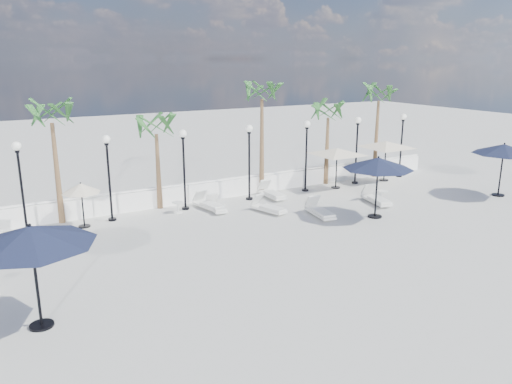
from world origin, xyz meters
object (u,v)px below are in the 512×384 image
lounger_3 (268,207)px  parasol_navy_mid (378,164)px  lounger_5 (272,193)px  lounger_6 (376,199)px  lounger_4 (320,211)px  lounger_2 (208,204)px  parasol_cream_sq_a (337,148)px  lounger_1 (216,206)px  parasol_navy_left (31,236)px  parasol_cream_small (81,189)px  parasol_cream_sq_b (386,141)px  parasol_navy_right (504,149)px

lounger_3 → parasol_navy_mid: 5.41m
lounger_5 → lounger_6: size_ratio=0.94×
lounger_4 → lounger_2: bearing=146.5°
lounger_5 → parasol_cream_sq_a: size_ratio=0.41×
parasol_navy_mid → lounger_1: bearing=142.7°
lounger_1 → lounger_4: size_ratio=0.87×
lounger_1 → parasol_navy_left: parasol_navy_left is taller
lounger_4 → parasol_navy_mid: parasol_navy_mid is taller
lounger_2 → parasol_cream_small: (-5.76, 0.18, 1.46)m
lounger_4 → parasol_navy_mid: size_ratio=0.65×
lounger_2 → parasol_navy_mid: bearing=-51.4°
lounger_3 → parasol_cream_sq_b: 9.71m
lounger_2 → lounger_5: bearing=-9.2°
lounger_4 → parasol_cream_small: bearing=167.5°
lounger_2 → parasol_cream_sq_a: (7.87, 0.18, 2.00)m
parasol_navy_right → parasol_cream_sq_a: size_ratio=0.64×
parasol_navy_right → parasol_cream_sq_a: (-6.46, 5.52, -0.24)m
parasol_cream_small → lounger_5: bearing=0.1°
lounger_2 → parasol_navy_mid: parasol_navy_mid is taller
lounger_4 → lounger_5: 3.82m
lounger_5 → lounger_2: bearing=-177.2°
lounger_6 → parasol_cream_small: size_ratio=1.07×
parasol_navy_mid → parasol_navy_right: size_ratio=1.00×
parasol_navy_right → parasol_navy_mid: bearing=177.2°
lounger_3 → lounger_5: 2.55m
lounger_2 → parasol_navy_right: bearing=-32.8°
parasol_navy_left → parasol_cream_small: (2.68, 7.98, -0.89)m
lounger_5 → parasol_navy_right: (10.65, -5.55, 2.23)m
parasol_cream_sq_a → lounger_5: bearing=179.7°
parasol_navy_right → lounger_1: bearing=160.9°
lounger_6 → parasol_navy_left: bearing=-152.3°
lounger_4 → lounger_3: bearing=144.0°
parasol_cream_sq_a → lounger_2: bearing=-178.7°
lounger_4 → parasol_navy_left: parasol_navy_left is taller
lounger_3 → parasol_cream_sq_a: 6.33m
lounger_2 → parasol_navy_right: (14.33, -5.34, 2.24)m
lounger_2 → lounger_5: 3.69m
parasol_navy_left → parasol_navy_right: parasol_navy_left is taller
lounger_4 → parasol_cream_small: 10.54m
lounger_5 → parasol_cream_small: size_ratio=1.01×
parasol_cream_sq_a → lounger_3: bearing=-159.8°
lounger_3 → parasol_navy_mid: (3.86, -3.05, 2.26)m
lounger_5 → lounger_6: lounger_6 is taller
parasol_navy_mid → lounger_2: bearing=141.0°
parasol_navy_mid → lounger_3: bearing=141.7°
parasol_navy_left → parasol_navy_right: (22.77, 2.46, -0.10)m
lounger_6 → parasol_cream_sq_a: parasol_cream_sq_a is taller
lounger_6 → parasol_navy_mid: 3.20m
lounger_5 → parasol_cream_sq_a: 4.63m
lounger_6 → lounger_2: bearing=168.8°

